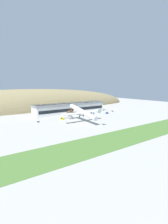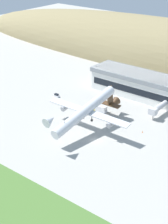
{
  "view_description": "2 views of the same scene",
  "coord_description": "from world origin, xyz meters",
  "px_view_note": "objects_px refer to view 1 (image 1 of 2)",
  "views": [
    {
      "loc": [
        -98.42,
        -121.26,
        33.85
      ],
      "look_at": [
        -4.65,
        6.38,
        8.47
      ],
      "focal_mm": 28.0,
      "sensor_mm": 36.0,
      "label": 1
    },
    {
      "loc": [
        78.98,
        -105.4,
        76.37
      ],
      "look_at": [
        -8.75,
        3.63,
        8.77
      ],
      "focal_mm": 60.0,
      "sensor_mm": 36.0,
      "label": 2
    }
  ],
  "objects_px": {
    "service_car_0": "(38,122)",
    "fuel_truck": "(65,118)",
    "cargo_airplane": "(82,112)",
    "traffic_cone_0": "(90,117)",
    "service_car_2": "(112,112)",
    "jetway_0": "(78,111)",
    "terminal_building": "(71,107)",
    "service_car_1": "(107,113)"
  },
  "relations": [
    {
      "from": "jetway_0",
      "to": "traffic_cone_0",
      "type": "bearing_deg",
      "value": -81.15
    },
    {
      "from": "terminal_building",
      "to": "fuel_truck",
      "type": "bearing_deg",
      "value": -130.54
    },
    {
      "from": "service_car_0",
      "to": "service_car_2",
      "type": "height_order",
      "value": "service_car_0"
    },
    {
      "from": "terminal_building",
      "to": "cargo_airplane",
      "type": "relative_size",
      "value": 1.88
    },
    {
      "from": "cargo_airplane",
      "to": "service_car_1",
      "type": "height_order",
      "value": "cargo_airplane"
    },
    {
      "from": "jetway_0",
      "to": "traffic_cone_0",
      "type": "height_order",
      "value": "jetway_0"
    },
    {
      "from": "cargo_airplane",
      "to": "service_car_0",
      "type": "xyz_separation_m",
      "value": [
        -34.31,
        18.3,
        -8.44
      ]
    },
    {
      "from": "jetway_0",
      "to": "cargo_airplane",
      "type": "bearing_deg",
      "value": -118.7
    },
    {
      "from": "cargo_airplane",
      "to": "fuel_truck",
      "type": "xyz_separation_m",
      "value": [
        -6.97,
        18.37,
        -7.73
      ]
    },
    {
      "from": "service_car_2",
      "to": "traffic_cone_0",
      "type": "bearing_deg",
      "value": -166.64
    },
    {
      "from": "jetway_0",
      "to": "service_car_2",
      "type": "bearing_deg",
      "value": -9.5
    },
    {
      "from": "service_car_1",
      "to": "service_car_2",
      "type": "height_order",
      "value": "service_car_1"
    },
    {
      "from": "terminal_building",
      "to": "jetway_0",
      "type": "xyz_separation_m",
      "value": [
        0.22,
        -15.11,
        -2.85
      ]
    },
    {
      "from": "service_car_0",
      "to": "fuel_truck",
      "type": "relative_size",
      "value": 0.47
    },
    {
      "from": "service_car_2",
      "to": "fuel_truck",
      "type": "height_order",
      "value": "fuel_truck"
    },
    {
      "from": "fuel_truck",
      "to": "traffic_cone_0",
      "type": "distance_m",
      "value": 27.22
    },
    {
      "from": "jetway_0",
      "to": "service_car_2",
      "type": "distance_m",
      "value": 46.29
    },
    {
      "from": "fuel_truck",
      "to": "traffic_cone_0",
      "type": "height_order",
      "value": "fuel_truck"
    },
    {
      "from": "terminal_building",
      "to": "jetway_0",
      "type": "distance_m",
      "value": 15.38
    },
    {
      "from": "service_car_0",
      "to": "fuel_truck",
      "type": "height_order",
      "value": "fuel_truck"
    },
    {
      "from": "service_car_2",
      "to": "fuel_truck",
      "type": "bearing_deg",
      "value": -175.88
    },
    {
      "from": "terminal_building",
      "to": "traffic_cone_0",
      "type": "bearing_deg",
      "value": -84.81
    },
    {
      "from": "terminal_building",
      "to": "cargo_airplane",
      "type": "bearing_deg",
      "value": -109.97
    },
    {
      "from": "cargo_airplane",
      "to": "service_car_1",
      "type": "distance_m",
      "value": 53.27
    },
    {
      "from": "terminal_building",
      "to": "service_car_2",
      "type": "xyz_separation_m",
      "value": [
        45.75,
        -22.73,
        -6.22
      ]
    },
    {
      "from": "service_car_1",
      "to": "cargo_airplane",
      "type": "bearing_deg",
      "value": -159.16
    },
    {
      "from": "service_car_1",
      "to": "terminal_building",
      "type": "bearing_deg",
      "value": 139.8
    },
    {
      "from": "jetway_0",
      "to": "cargo_airplane",
      "type": "distance_m",
      "value": 35.7
    },
    {
      "from": "service_car_2",
      "to": "fuel_truck",
      "type": "xyz_separation_m",
      "value": [
        -69.46,
        -5.0,
        0.77
      ]
    },
    {
      "from": "terminal_building",
      "to": "jetway_0",
      "type": "height_order",
      "value": "terminal_building"
    },
    {
      "from": "cargo_airplane",
      "to": "service_car_1",
      "type": "relative_size",
      "value": 11.62
    },
    {
      "from": "cargo_airplane",
      "to": "traffic_cone_0",
      "type": "distance_m",
      "value": 25.34
    },
    {
      "from": "service_car_0",
      "to": "service_car_2",
      "type": "relative_size",
      "value": 0.93
    },
    {
      "from": "jetway_0",
      "to": "service_car_1",
      "type": "relative_size",
      "value": 3.32
    },
    {
      "from": "jetway_0",
      "to": "traffic_cone_0",
      "type": "relative_size",
      "value": 23.31
    },
    {
      "from": "traffic_cone_0",
      "to": "service_car_2",
      "type": "bearing_deg",
      "value": 13.36
    },
    {
      "from": "jetway_0",
      "to": "fuel_truck",
      "type": "relative_size",
      "value": 1.68
    },
    {
      "from": "service_car_0",
      "to": "service_car_2",
      "type": "bearing_deg",
      "value": 3.0
    },
    {
      "from": "cargo_airplane",
      "to": "service_car_0",
      "type": "relative_size",
      "value": 12.55
    },
    {
      "from": "service_car_0",
      "to": "traffic_cone_0",
      "type": "distance_m",
      "value": 54.28
    },
    {
      "from": "service_car_0",
      "to": "fuel_truck",
      "type": "bearing_deg",
      "value": 0.14
    },
    {
      "from": "jetway_0",
      "to": "service_car_1",
      "type": "height_order",
      "value": "jetway_0"
    }
  ]
}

